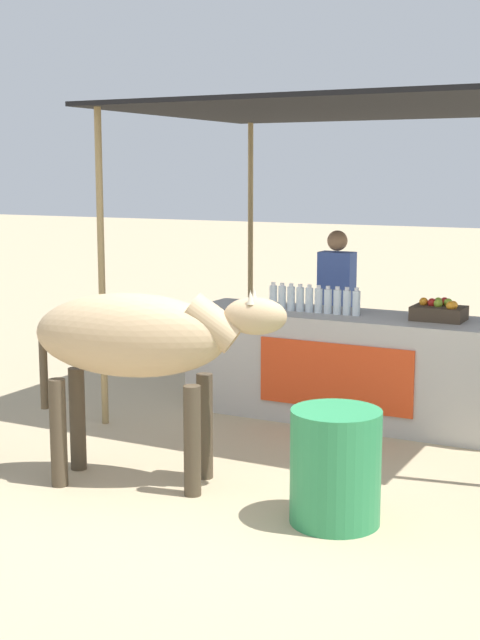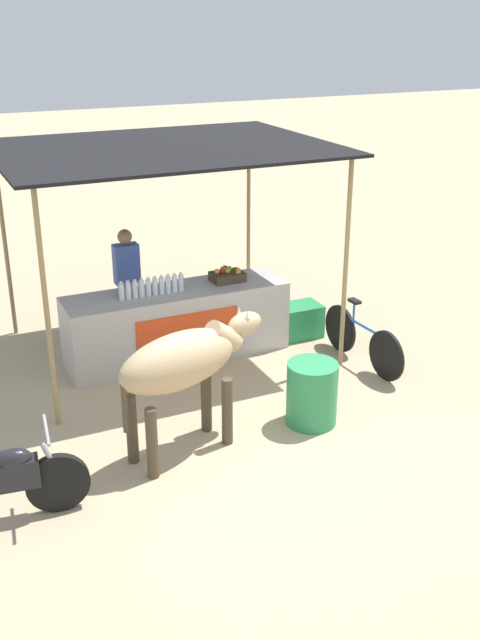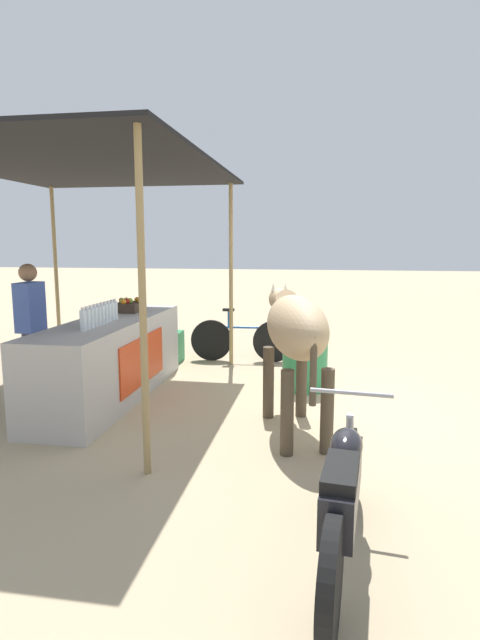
% 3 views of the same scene
% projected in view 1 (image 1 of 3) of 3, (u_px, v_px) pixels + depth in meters
% --- Properties ---
extents(ground_plane, '(60.00, 60.00, 0.00)m').
position_uv_depth(ground_plane, '(239.00, 496.00, 6.16)').
color(ground_plane, tan).
extents(stall_counter, '(3.00, 0.82, 0.96)m').
position_uv_depth(stall_counter, '(351.00, 367.00, 8.00)').
color(stall_counter, '#B2ADA8').
rests_on(stall_counter, ground).
extents(stall_awning, '(4.20, 3.20, 2.80)m').
position_uv_depth(stall_awning, '(368.00, 119.00, 7.90)').
color(stall_awning, black).
rests_on(stall_awning, ground).
extents(water_bottle_row, '(0.88, 0.07, 0.25)m').
position_uv_depth(water_bottle_row, '(314.00, 300.00, 8.02)').
color(water_bottle_row, silver).
rests_on(water_bottle_row, stall_counter).
extents(fruit_crate, '(0.44, 0.32, 0.18)m').
position_uv_depth(fruit_crate, '(439.00, 312.00, 7.61)').
color(fruit_crate, '#3F3326').
rests_on(fruit_crate, stall_counter).
extents(vendor_behind_counter, '(0.34, 0.22, 1.65)m').
position_uv_depth(vendor_behind_counter, '(336.00, 311.00, 8.80)').
color(vendor_behind_counter, '#383842').
rests_on(vendor_behind_counter, ground).
extents(water_barrel, '(0.58, 0.58, 0.74)m').
position_uv_depth(water_barrel, '(335.00, 467.00, 5.65)').
color(water_barrel, '#2D8C51').
rests_on(water_barrel, ground).
extents(cow, '(1.85, 0.89, 1.44)m').
position_uv_depth(cow, '(139.00, 342.00, 6.27)').
color(cow, tan).
rests_on(cow, ground).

